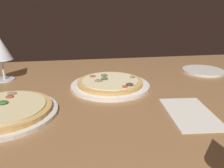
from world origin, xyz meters
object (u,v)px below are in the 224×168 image
pizza_main (109,84)px  wine_glass_near (0,49)px  pizza_side (4,111)px  side_plate (203,71)px  paper_menu (190,113)px

pizza_main → wine_glass_near: bearing=-19.7°
pizza_side → side_plate: pizza_side is taller
wine_glass_near → side_plate: bearing=179.2°
pizza_main → wine_glass_near: wine_glass_near is taller
pizza_side → paper_menu: pizza_side is taller
pizza_side → pizza_main: bearing=-150.5°
pizza_main → pizza_side: 35.02cm
pizza_main → wine_glass_near: 42.50cm
wine_glass_near → side_plate: size_ratio=1.00×
side_plate → wine_glass_near: bearing=-0.8°
pizza_side → wine_glass_near: 33.97cm
pizza_main → paper_menu: bearing=127.4°
pizza_side → side_plate: 79.41cm
pizza_main → wine_glass_near: size_ratio=1.59×
pizza_side → paper_menu: 49.53cm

